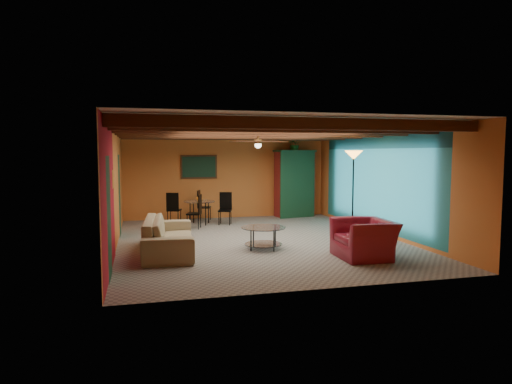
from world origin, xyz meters
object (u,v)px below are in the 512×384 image
object	(u,v)px
dining_table	(199,208)
armchair	(364,239)
vase	(199,189)
coffee_table	(263,238)
floor_lamp	(353,194)
potted_plant	(295,144)
sofa	(169,235)
armoire	(294,184)

from	to	relation	value
dining_table	armchair	bearing A→B (deg)	-62.45
armchair	vase	bearing A→B (deg)	-150.96
coffee_table	vase	xyz separation A→B (m)	(-0.92, 3.77, 0.79)
floor_lamp	potted_plant	world-z (taller)	potted_plant
dining_table	floor_lamp	size ratio (longest dim) A/B	0.84
sofa	armchair	bearing A→B (deg)	-106.57
potted_plant	vase	bearing A→B (deg)	-164.78
dining_table	floor_lamp	distance (m)	4.57
coffee_table	vase	bearing A→B (deg)	103.65
armchair	vase	xyz separation A→B (m)	(-2.65, 5.08, 0.66)
coffee_table	dining_table	bearing A→B (deg)	103.65
armoire	armchair	bearing A→B (deg)	-105.88
sofa	dining_table	bearing A→B (deg)	-12.47
dining_table	vase	xyz separation A→B (m)	(-0.00, 0.00, 0.57)
coffee_table	potted_plant	bearing A→B (deg)	63.43
armchair	vase	distance (m)	5.76
dining_table	vase	size ratio (longest dim) A/B	9.78
sofa	vase	size ratio (longest dim) A/B	13.54
armchair	floor_lamp	world-z (taller)	floor_lamp
floor_lamp	vase	distance (m)	4.53
sofa	coffee_table	world-z (taller)	sofa
armoire	vase	size ratio (longest dim) A/B	11.38
armchair	dining_table	size ratio (longest dim) A/B	0.65
sofa	armoire	distance (m)	6.31
armoire	vase	bearing A→B (deg)	-174.95
sofa	coffee_table	size ratio (longest dim) A/B	2.59
dining_table	potted_plant	xyz separation A→B (m)	(3.25, 0.88, 1.90)
vase	potted_plant	bearing A→B (deg)	15.22
armchair	coffee_table	xyz separation A→B (m)	(-1.73, 1.30, -0.13)
armchair	potted_plant	distance (m)	6.31
coffee_table	armoire	bearing A→B (deg)	63.43
vase	floor_lamp	bearing A→B (deg)	-40.40
potted_plant	armchair	bearing A→B (deg)	-95.71
armchair	potted_plant	bearing A→B (deg)	175.77
armchair	coffee_table	size ratio (longest dim) A/B	1.21
coffee_table	armoire	xyz separation A→B (m)	(2.33, 4.66, 0.81)
dining_table	armoire	distance (m)	3.41
potted_plant	floor_lamp	bearing A→B (deg)	-86.94
coffee_table	armoire	size ratio (longest dim) A/B	0.46
floor_lamp	potted_plant	distance (m)	4.04
sofa	armoire	bearing A→B (deg)	-39.47
armoire	vase	world-z (taller)	armoire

